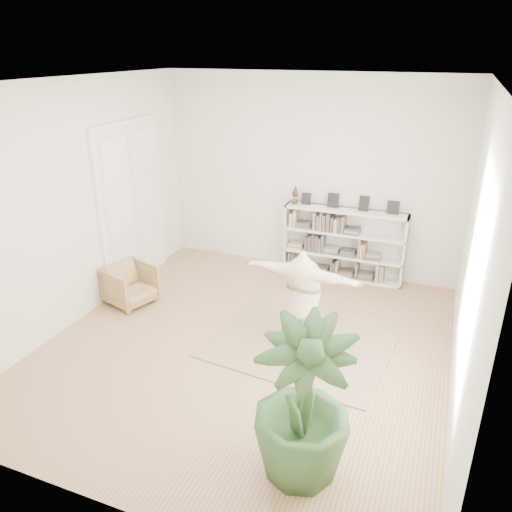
{
  "coord_description": "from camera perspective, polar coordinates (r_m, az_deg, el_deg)",
  "views": [
    {
      "loc": [
        2.37,
        -5.66,
        3.98
      ],
      "look_at": [
        -0.02,
        0.4,
        1.23
      ],
      "focal_mm": 35.0,
      "sensor_mm": 36.0,
      "label": 1
    }
  ],
  "objects": [
    {
      "name": "doors",
      "position": [
        8.99,
        -14.01,
        5.51
      ],
      "size": [
        0.09,
        1.78,
        2.92
      ],
      "color": "white",
      "rests_on": "floor"
    },
    {
      "name": "floor",
      "position": [
        7.31,
        -1.03,
        -10.1
      ],
      "size": [
        6.0,
        6.0,
        0.0
      ],
      "primitive_type": "plane",
      "color": "#91704B",
      "rests_on": "ground"
    },
    {
      "name": "bookshelf",
      "position": [
        9.25,
        9.94,
        1.34
      ],
      "size": [
        2.2,
        0.35,
        1.64
      ],
      "color": "silver",
      "rests_on": "floor"
    },
    {
      "name": "rug",
      "position": [
        7.35,
        5.06,
        -9.91
      ],
      "size": [
        2.68,
        2.23,
        0.02
      ],
      "primitive_type": "cube",
      "rotation": [
        0.0,
        0.0,
        -0.1
      ],
      "color": "tan",
      "rests_on": "floor"
    },
    {
      "name": "room_shell",
      "position": [
        8.93,
        6.49,
        19.73
      ],
      "size": [
        6.0,
        6.0,
        6.0
      ],
      "color": "silver",
      "rests_on": "floor"
    },
    {
      "name": "houseplant",
      "position": [
        4.95,
        5.34,
        -16.32
      ],
      "size": [
        0.97,
        0.97,
        1.72
      ],
      "primitive_type": "imported",
      "rotation": [
        0.0,
        0.0,
        0.0
      ],
      "color": "#2F5229",
      "rests_on": "floor"
    },
    {
      "name": "rocker_board",
      "position": [
        7.32,
        5.08,
        -9.54
      ],
      "size": [
        0.5,
        0.33,
        0.1
      ],
      "rotation": [
        0.0,
        0.0,
        -0.1
      ],
      "color": "brown",
      "rests_on": "rug"
    },
    {
      "name": "person",
      "position": [
        6.95,
        5.29,
        -4.36
      ],
      "size": [
        1.73,
        0.62,
        1.38
      ],
      "primitive_type": "imported",
      "rotation": [
        0.0,
        0.0,
        3.04
      ],
      "color": "beige",
      "rests_on": "rocker_board"
    },
    {
      "name": "armchair",
      "position": [
        8.53,
        -14.16,
        -3.21
      ],
      "size": [
        0.91,
        0.89,
        0.66
      ],
      "primitive_type": "imported",
      "rotation": [
        0.0,
        0.0,
        1.26
      ],
      "color": "tan",
      "rests_on": "floor"
    }
  ]
}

